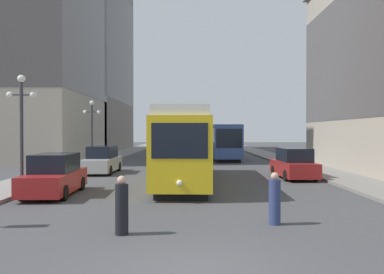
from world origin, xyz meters
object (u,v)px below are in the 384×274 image
Objects in this scene: streetcar at (189,144)px; parked_car_left_mid at (57,176)px; pedestrian_crossing_near at (123,207)px; pedestrian_crossing_far at (276,200)px; lamp_post_left_near at (23,114)px; lamp_post_left_far at (94,122)px; transit_bus at (225,140)px; parked_car_left_near at (104,160)px; parked_car_right_far at (295,164)px.

streetcar is 2.79× the size of parked_car_left_mid.
pedestrian_crossing_far is (4.40, 1.19, -0.01)m from pedestrian_crossing_near.
streetcar is at bearing 24.34° from lamp_post_left_near.
pedestrian_crossing_near is at bearing -74.12° from lamp_post_left_far.
lamp_post_left_near reaches higher than transit_bus.
lamp_post_left_far is (-11.22, -9.00, 1.60)m from transit_bus.
transit_bus is 14.47m from lamp_post_left_far.
transit_bus is 25.06m from lamp_post_left_near.
parked_car_left_mid is at bearing 132.13° from pedestrian_crossing_near.
parked_car_left_near and parked_car_left_mid have the same top height.
streetcar reaches higher than pedestrian_crossing_near.
parked_car_left_mid is 8.10m from pedestrian_crossing_near.
pedestrian_crossing_far is (-0.75, -29.15, -1.21)m from transit_bus.
parked_car_left_mid is 3.55m from lamp_post_left_near.
pedestrian_crossing_near is 10.46m from lamp_post_left_near.
streetcar is 12.60m from lamp_post_left_far.
lamp_post_left_far reaches higher than pedestrian_crossing_far.
lamp_post_left_far is at bearing 90.00° from lamp_post_left_near.
lamp_post_left_far reaches higher than parked_car_left_near.
streetcar is at bearing -100.86° from transit_bus.
transit_bus is at bearing 81.31° from streetcar.
lamp_post_left_near reaches higher than pedestrian_crossing_far.
lamp_post_left_far reaches higher than pedestrian_crossing_near.
parked_car_right_far is (12.18, -3.17, -0.00)m from parked_car_left_near.
parked_car_left_near and parked_car_right_far have the same top height.
transit_bus is 7.17× the size of pedestrian_crossing_near.
streetcar reaches higher than parked_car_right_far.
parked_car_left_near is (-5.81, 4.98, -1.26)m from streetcar.
lamp_post_left_near reaches higher than parked_car_left_near.
parked_car_right_far is (12.18, 6.36, -0.00)m from parked_car_left_mid.
parked_car_left_near is (-9.32, -13.88, -1.10)m from transit_bus.
streetcar is 8.49× the size of pedestrian_crossing_near.
parked_car_left_near is at bearing 115.32° from pedestrian_crossing_near.
transit_bus reaches higher than pedestrian_crossing_far.
streetcar is at bearing -39.90° from parked_car_left_near.
pedestrian_crossing_near is 1.02× the size of pedestrian_crossing_far.
lamp_post_left_far is at bearing 112.02° from parked_car_left_near.
streetcar is 7.49m from parked_car_left_mid.
streetcar reaches higher than parked_car_left_mid.
parked_car_left_mid is 3.10× the size of pedestrian_crossing_far.
pedestrian_crossing_near is at bearing -52.81° from lamp_post_left_near.
lamp_post_left_far is (-10.47, 20.15, 2.81)m from pedestrian_crossing_far.
parked_car_left_near is at bearing -124.21° from transit_bus.
streetcar is at bearing 13.76° from parked_car_right_far.
lamp_post_left_near is (-6.07, 8.00, 2.90)m from pedestrian_crossing_near.
lamp_post_left_near is (-10.47, 6.81, 2.92)m from pedestrian_crossing_far.
pedestrian_crossing_far is (8.57, -5.75, -0.11)m from parked_car_left_mid.
transit_bus is at bearing 66.33° from parked_car_left_mid.
transit_bus is 29.19m from pedestrian_crossing_far.
parked_car_left_near is 0.95× the size of lamp_post_left_far.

